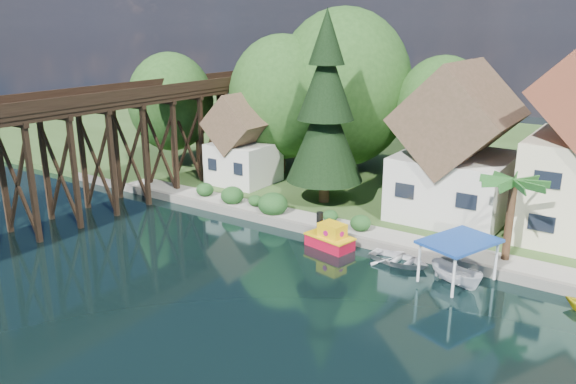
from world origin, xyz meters
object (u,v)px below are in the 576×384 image
house_left (457,153)px  palm_tree (514,185)px  shed (243,145)px  tugboat (330,238)px  trestle_bridge (117,139)px  boat_canopy (457,266)px  conifer (326,113)px  boat_white_a (400,258)px

house_left → palm_tree: size_ratio=2.09×
house_left → shed: bearing=-175.2°
house_left → palm_tree: bearing=-49.8°
house_left → tugboat: house_left is taller
trestle_bridge → tugboat: trestle_bridge is taller
shed → tugboat: (13.18, -7.83, -3.16)m
house_left → shed: house_left is taller
trestle_bridge → house_left: bearing=25.2°
trestle_bridge → shed: trestle_bridge is taller
boat_canopy → palm_tree: bearing=66.7°
conifer → trestle_bridge: bearing=-148.6°
conifer → boat_white_a: (9.22, -6.72, -7.10)m
shed → trestle_bridge: bearing=-118.2°
boat_canopy → house_left: bearing=109.8°
conifer → house_left: bearing=14.8°
conifer → tugboat: (4.51, -6.86, -6.82)m
palm_tree → tugboat: (-10.10, -3.08, -4.42)m
shed → boat_canopy: (21.63, -8.59, -2.69)m
house_left → tugboat: size_ratio=3.27×
trestle_bridge → conifer: bearing=31.4°
boat_white_a → boat_canopy: (3.73, -0.91, 0.76)m
trestle_bridge → shed: 10.69m
house_left → tugboat: bearing=-117.3°
house_left → palm_tree: 8.18m
trestle_bridge → house_left: house_left is taller
trestle_bridge → tugboat: (18.18, 1.49, -4.68)m
shed → palm_tree: size_ratio=1.49×
house_left → tugboat: 11.41m
palm_tree → boat_canopy: bearing=-113.3°
conifer → palm_tree: (14.60, -3.78, -2.39)m
house_left → boat_white_a: 10.35m
conifer → palm_tree: conifer is taller
boat_white_a → shed: bearing=70.4°
tugboat → house_left: bearing=62.7°
boat_white_a → boat_canopy: bearing=-100.0°
house_left → boat_canopy: bearing=-70.2°
conifer → palm_tree: 15.27m
shed → boat_canopy: bearing=-21.7°
conifer → boat_white_a: conifer is taller
tugboat → conifer: bearing=123.3°
boat_white_a → palm_tree: bearing=-57.7°
boat_white_a → boat_canopy: size_ratio=0.76×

